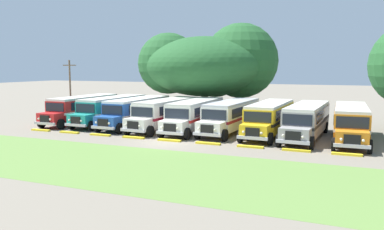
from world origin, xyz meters
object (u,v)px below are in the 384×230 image
Objects in this scene: parked_bus_slot_0 at (83,108)px; parked_bus_slot_4 at (195,114)px; utility_pole at (70,87)px; broad_shade_tree at (210,65)px; parked_bus_slot_2 at (137,110)px; parked_bus_slot_6 at (270,117)px; parked_bus_slot_1 at (112,109)px; parked_bus_slot_3 at (166,112)px; parked_bus_slot_8 at (351,121)px; parked_bus_slot_5 at (231,115)px; parked_bus_slot_7 at (307,119)px.

parked_bus_slot_0 is 1.00× the size of parked_bus_slot_4.
utility_pole is (-17.02, 2.86, 2.05)m from parked_bus_slot_4.
broad_shade_tree is 2.38× the size of utility_pole.
parked_bus_slot_2 is 0.67× the size of broad_shade_tree.
utility_pole reaches higher than parked_bus_slot_6.
parked_bus_slot_1 and parked_bus_slot_3 have the same top height.
parked_bus_slot_2 and parked_bus_slot_6 have the same top height.
parked_bus_slot_8 is (13.71, -0.00, 0.00)m from parked_bus_slot_4.
parked_bus_slot_2 is 1.60× the size of utility_pole.
parked_bus_slot_8 is (6.72, -0.40, 0.00)m from parked_bus_slot_6.
parked_bus_slot_1 is at bearing -89.61° from parked_bus_slot_6.
parked_bus_slot_2 is at bearing -91.30° from parked_bus_slot_3.
parked_bus_slot_8 is at bearing 89.90° from parked_bus_slot_5.
parked_bus_slot_1 is 1.60× the size of utility_pole.
parked_bus_slot_4 is at bearing -78.34° from parked_bus_slot_5.
parked_bus_slot_1 and parked_bus_slot_7 have the same top height.
parked_bus_slot_8 is at bearing 93.43° from parked_bus_slot_3.
parked_bus_slot_3 is 13.31m from parked_bus_slot_7.
broad_shade_tree is (-9.37, 10.13, 4.64)m from parked_bus_slot_6.
parked_bus_slot_0 is 0.99× the size of parked_bus_slot_3.
parked_bus_slot_1 is at bearing -93.45° from parked_bus_slot_8.
parked_bus_slot_4 is (6.54, -0.30, 0.00)m from parked_bus_slot_2.
broad_shade_tree is (-5.78, 10.00, 4.64)m from parked_bus_slot_5.
parked_bus_slot_0 is 6.78m from parked_bus_slot_2.
parked_bus_slot_1 is at bearing -16.89° from utility_pole.
parked_bus_slot_4 is 10.24m from parked_bus_slot_7.
parked_bus_slot_1 is at bearing -94.71° from parked_bus_slot_4.
parked_bus_slot_5 is at bearing -6.51° from utility_pole.
parked_bus_slot_7 is at bearing 82.48° from parked_bus_slot_6.
parked_bus_slot_3 is 3.07m from parked_bus_slot_4.
parked_bus_slot_3 is at bearing -91.02° from parked_bus_slot_4.
parked_bus_slot_7 is (6.83, -0.63, 0.00)m from parked_bus_slot_5.
parked_bus_slot_8 is at bearing 87.90° from parked_bus_slot_6.
parked_bus_slot_2 is at bearing -93.45° from parked_bus_slot_4.
parked_bus_slot_5 is (16.73, 0.17, 0.00)m from parked_bus_slot_0.
parked_bus_slot_8 is at bearing -5.32° from utility_pole.
utility_pole is (-20.43, 2.33, 2.05)m from parked_bus_slot_5.
parked_bus_slot_2 is at bearing -13.72° from utility_pole.
parked_bus_slot_1 is 13.21m from parked_bus_slot_5.
broad_shade_tree is (-12.61, 10.63, 4.64)m from parked_bus_slot_7.
parked_bus_slot_5 is 3.58m from parked_bus_slot_6.
parked_bus_slot_6 is at bearing 95.68° from parked_bus_slot_3.
parked_bus_slot_2 is 1.00× the size of parked_bus_slot_5.
broad_shade_tree is at bearing 179.71° from parked_bus_slot_3.
parked_bus_slot_1 is 20.06m from parked_bus_slot_7.
parked_bus_slot_5 is at bearing -92.43° from parked_bus_slot_7.
parked_bus_slot_7 is (16.78, -0.41, 0.00)m from parked_bus_slot_2.
parked_bus_slot_8 is at bearing 90.34° from parked_bus_slot_2.
parked_bus_slot_0 is at bearing -86.56° from parked_bus_slot_5.
parked_bus_slot_4 is at bearing -9.54° from utility_pole.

